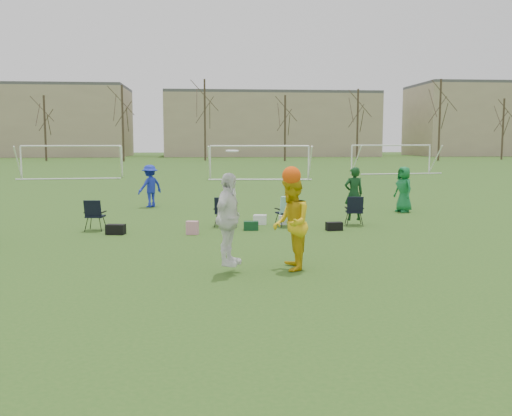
{
  "coord_description": "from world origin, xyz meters",
  "views": [
    {
      "loc": [
        0.01,
        -10.07,
        2.77
      ],
      "look_at": [
        1.15,
        2.81,
        1.25
      ],
      "focal_mm": 40.0,
      "sensor_mm": 36.0,
      "label": 1
    }
  ],
  "objects": [
    {
      "name": "goal_mid",
      "position": [
        4.0,
        32.0,
        1.92
      ],
      "size": [
        7.4,
        0.63,
        2.46
      ],
      "rotation": [
        0.0,
        0.0,
        -0.07
      ],
      "color": "white",
      "rests_on": "ground"
    },
    {
      "name": "fielder_blue",
      "position": [
        -2.32,
        14.13,
        0.89
      ],
      "size": [
        1.29,
        1.26,
        1.78
      ],
      "primitive_type": "imported",
      "rotation": [
        0.0,
        0.0,
        3.89
      ],
      "color": "#1728B3",
      "rests_on": "ground"
    },
    {
      "name": "tree_line",
      "position": [
        0.24,
        69.85,
        5.09
      ],
      "size": [
        110.28,
        3.28,
        11.4
      ],
      "color": "#382B21",
      "rests_on": "ground"
    },
    {
      "name": "ground",
      "position": [
        0.0,
        0.0,
        0.0
      ],
      "size": [
        260.0,
        260.0,
        0.0
      ],
      "primitive_type": "plane",
      "color": "#2D551A",
      "rests_on": "ground"
    },
    {
      "name": "goal_right",
      "position": [
        16.0,
        38.0,
        1.92
      ],
      "size": [
        7.35,
        1.14,
        2.46
      ],
      "rotation": [
        0.0,
        0.0,
        0.14
      ],
      "color": "white",
      "rests_on": "ground"
    },
    {
      "name": "fielder_green_far",
      "position": [
        7.73,
        11.54,
        0.89
      ],
      "size": [
        0.84,
        1.02,
        1.78
      ],
      "primitive_type": "imported",
      "rotation": [
        0.0,
        0.0,
        -1.21
      ],
      "color": "#136B34",
      "rests_on": "ground"
    },
    {
      "name": "center_contest",
      "position": [
        1.29,
        1.83,
        1.09
      ],
      "size": [
        2.22,
        1.35,
        2.59
      ],
      "color": "white",
      "rests_on": "ground"
    },
    {
      "name": "sideline_setup",
      "position": [
        2.0,
        8.17,
        0.58
      ],
      "size": [
        9.0,
        2.2,
        1.92
      ],
      "color": "#0F3817",
      "rests_on": "ground"
    },
    {
      "name": "goal_left",
      "position": [
        -10.0,
        34.0,
        1.92
      ],
      "size": [
        7.39,
        0.76,
        2.46
      ],
      "rotation": [
        0.0,
        0.0,
        0.09
      ],
      "color": "white",
      "rests_on": "ground"
    },
    {
      "name": "building_row",
      "position": [
        6.73,
        96.0,
        5.99
      ],
      "size": [
        126.0,
        16.0,
        13.0
      ],
      "color": "tan",
      "rests_on": "ground"
    }
  ]
}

